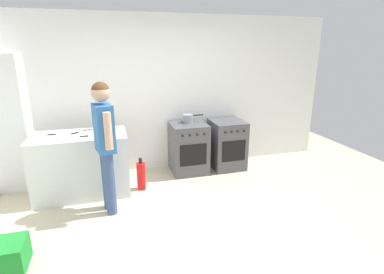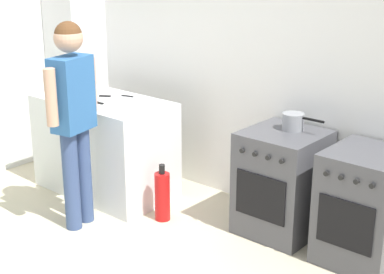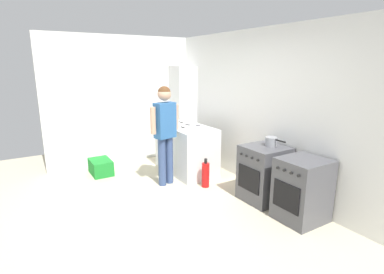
{
  "view_description": "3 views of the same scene",
  "coord_description": "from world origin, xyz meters",
  "px_view_note": "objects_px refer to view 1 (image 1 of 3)",
  "views": [
    {
      "loc": [
        -0.91,
        -3.09,
        2.08
      ],
      "look_at": [
        0.24,
        0.98,
        0.8
      ],
      "focal_mm": 28.0,
      "sensor_mm": 36.0,
      "label": 1
    },
    {
      "loc": [
        2.64,
        -2.19,
        2.26
      ],
      "look_at": [
        0.03,
        0.85,
        0.93
      ],
      "focal_mm": 55.0,
      "sensor_mm": 36.0,
      "label": 2
    },
    {
      "loc": [
        3.44,
        -1.57,
        2.04
      ],
      "look_at": [
        -0.22,
        0.65,
        0.99
      ],
      "focal_mm": 28.0,
      "sensor_mm": 36.0,
      "label": 3
    }
  ],
  "objects_px": {
    "oven_left": "(189,148)",
    "pot": "(188,118)",
    "knife_utility": "(80,137)",
    "knife_bread": "(95,129)",
    "knife_carving": "(81,132)",
    "fire_extinguisher": "(141,176)",
    "knife_paring": "(49,135)",
    "oven_right": "(227,144)",
    "larder_cabinet": "(11,124)",
    "person": "(105,137)"
  },
  "relations": [
    {
      "from": "oven_left",
      "to": "knife_carving",
      "type": "height_order",
      "value": "knife_carving"
    },
    {
      "from": "knife_paring",
      "to": "larder_cabinet",
      "type": "distance_m",
      "value": 0.69
    },
    {
      "from": "knife_utility",
      "to": "fire_extinguisher",
      "type": "relative_size",
      "value": 0.5
    },
    {
      "from": "oven_left",
      "to": "pot",
      "type": "distance_m",
      "value": 0.5
    },
    {
      "from": "knife_utility",
      "to": "knife_carving",
      "type": "bearing_deg",
      "value": 89.68
    },
    {
      "from": "pot",
      "to": "oven_right",
      "type": "bearing_deg",
      "value": -7.83
    },
    {
      "from": "oven_right",
      "to": "pot",
      "type": "height_order",
      "value": "pot"
    },
    {
      "from": "fire_extinguisher",
      "to": "knife_paring",
      "type": "bearing_deg",
      "value": 171.2
    },
    {
      "from": "knife_paring",
      "to": "knife_bread",
      "type": "height_order",
      "value": "same"
    },
    {
      "from": "knife_bread",
      "to": "pot",
      "type": "bearing_deg",
      "value": 9.02
    },
    {
      "from": "oven_left",
      "to": "knife_carving",
      "type": "distance_m",
      "value": 1.76
    },
    {
      "from": "oven_left",
      "to": "oven_right",
      "type": "relative_size",
      "value": 1.0
    },
    {
      "from": "person",
      "to": "larder_cabinet",
      "type": "bearing_deg",
      "value": 140.19
    },
    {
      "from": "oven_right",
      "to": "knife_paring",
      "type": "height_order",
      "value": "knife_paring"
    },
    {
      "from": "oven_left",
      "to": "knife_paring",
      "type": "relative_size",
      "value": 4.02
    },
    {
      "from": "knife_utility",
      "to": "oven_right",
      "type": "bearing_deg",
      "value": 11.78
    },
    {
      "from": "knife_bread",
      "to": "person",
      "type": "relative_size",
      "value": 0.2
    },
    {
      "from": "knife_paring",
      "to": "fire_extinguisher",
      "type": "distance_m",
      "value": 1.41
    },
    {
      "from": "oven_left",
      "to": "pot",
      "type": "xyz_separation_m",
      "value": [
        0.02,
        0.09,
        0.49
      ]
    },
    {
      "from": "knife_paring",
      "to": "knife_carving",
      "type": "relative_size",
      "value": 0.72
    },
    {
      "from": "oven_left",
      "to": "knife_carving",
      "type": "xyz_separation_m",
      "value": [
        -1.67,
        -0.25,
        0.48
      ]
    },
    {
      "from": "pot",
      "to": "fire_extinguisher",
      "type": "relative_size",
      "value": 0.7
    },
    {
      "from": "oven_left",
      "to": "person",
      "type": "distance_m",
      "value": 1.77
    },
    {
      "from": "knife_utility",
      "to": "larder_cabinet",
      "type": "distance_m",
      "value": 1.15
    },
    {
      "from": "oven_left",
      "to": "larder_cabinet",
      "type": "xyz_separation_m",
      "value": [
        -2.65,
        0.1,
        0.57
      ]
    },
    {
      "from": "knife_utility",
      "to": "knife_bread",
      "type": "distance_m",
      "value": 0.4
    },
    {
      "from": "oven_right",
      "to": "knife_carving",
      "type": "height_order",
      "value": "knife_carving"
    },
    {
      "from": "oven_right",
      "to": "knife_bread",
      "type": "xyz_separation_m",
      "value": [
        -2.19,
        -0.14,
        0.48
      ]
    },
    {
      "from": "pot",
      "to": "knife_bread",
      "type": "height_order",
      "value": "pot"
    },
    {
      "from": "knife_bread",
      "to": "knife_carving",
      "type": "height_order",
      "value": "same"
    },
    {
      "from": "knife_paring",
      "to": "fire_extinguisher",
      "type": "height_order",
      "value": "knife_paring"
    },
    {
      "from": "knife_bread",
      "to": "larder_cabinet",
      "type": "distance_m",
      "value": 1.19
    },
    {
      "from": "knife_bread",
      "to": "knife_utility",
      "type": "bearing_deg",
      "value": -117.83
    },
    {
      "from": "oven_left",
      "to": "oven_right",
      "type": "height_order",
      "value": "same"
    },
    {
      "from": "oven_right",
      "to": "fire_extinguisher",
      "type": "relative_size",
      "value": 1.7
    },
    {
      "from": "oven_right",
      "to": "pot",
      "type": "relative_size",
      "value": 2.42
    },
    {
      "from": "larder_cabinet",
      "to": "knife_bread",
      "type": "bearing_deg",
      "value": -11.98
    },
    {
      "from": "oven_right",
      "to": "person",
      "type": "bearing_deg",
      "value": -154.1
    },
    {
      "from": "knife_paring",
      "to": "oven_right",
      "type": "bearing_deg",
      "value": 5.93
    },
    {
      "from": "knife_utility",
      "to": "larder_cabinet",
      "type": "xyz_separation_m",
      "value": [
        -0.98,
        0.6,
        0.1
      ]
    },
    {
      "from": "oven_right",
      "to": "knife_utility",
      "type": "xyz_separation_m",
      "value": [
        -2.38,
        -0.5,
        0.48
      ]
    },
    {
      "from": "knife_bread",
      "to": "person",
      "type": "xyz_separation_m",
      "value": [
        0.15,
        -0.85,
        0.12
      ]
    },
    {
      "from": "pot",
      "to": "knife_utility",
      "type": "xyz_separation_m",
      "value": [
        -1.69,
        -0.59,
        -0.01
      ]
    },
    {
      "from": "oven_left",
      "to": "larder_cabinet",
      "type": "bearing_deg",
      "value": 177.8
    },
    {
      "from": "pot",
      "to": "person",
      "type": "height_order",
      "value": "person"
    },
    {
      "from": "oven_left",
      "to": "oven_right",
      "type": "xyz_separation_m",
      "value": [
        0.71,
        -0.0,
        -0.0
      ]
    },
    {
      "from": "knife_carving",
      "to": "fire_extinguisher",
      "type": "distance_m",
      "value": 1.08
    },
    {
      "from": "knife_utility",
      "to": "knife_bread",
      "type": "height_order",
      "value": "same"
    },
    {
      "from": "oven_right",
      "to": "larder_cabinet",
      "type": "relative_size",
      "value": 0.42
    },
    {
      "from": "knife_utility",
      "to": "knife_bread",
      "type": "bearing_deg",
      "value": 62.17
    }
  ]
}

